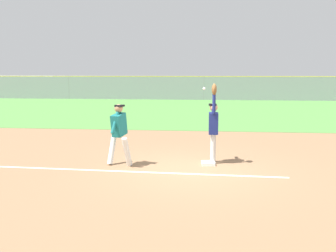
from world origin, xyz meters
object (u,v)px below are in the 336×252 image
(fielder, at_px, (213,124))
(baseball, at_px, (204,89))
(parked_car_green, at_px, (273,91))
(first_base, at_px, (208,163))
(parked_car_white, at_px, (156,90))
(runner, at_px, (119,130))
(parked_car_blue, at_px, (214,91))
(parked_car_silver, at_px, (99,90))

(fielder, distance_m, baseball, 1.05)
(baseball, bearing_deg, parked_car_green, 76.77)
(first_base, bearing_deg, fielder, 60.21)
(fielder, bearing_deg, parked_car_white, -79.65)
(fielder, bearing_deg, parked_car_green, -103.23)
(fielder, relative_size, parked_car_green, 0.51)
(runner, bearing_deg, baseball, 33.47)
(fielder, relative_size, parked_car_blue, 0.50)
(parked_car_green, bearing_deg, runner, -103.60)
(fielder, relative_size, parked_car_silver, 0.51)
(parked_car_silver, distance_m, parked_car_white, 6.05)
(parked_car_green, bearing_deg, baseball, -99.64)
(parked_car_blue, bearing_deg, parked_car_silver, 170.97)
(runner, bearing_deg, fielder, 28.25)
(first_base, height_order, parked_car_green, parked_car_green)
(first_base, distance_m, fielder, 1.11)
(parked_car_silver, bearing_deg, parked_car_green, 1.86)
(first_base, distance_m, parked_car_silver, 30.83)
(fielder, xyz_separation_m, parked_car_silver, (-11.55, 28.40, -0.45))
(runner, relative_size, baseball, 23.24)
(first_base, height_order, runner, runner)
(baseball, relative_size, parked_car_silver, 0.02)
(parked_car_silver, distance_m, parked_car_green, 17.89)
(runner, height_order, baseball, baseball)
(runner, distance_m, baseball, 2.68)
(runner, height_order, parked_car_silver, runner)
(runner, distance_m, parked_car_blue, 28.52)
(baseball, height_order, parked_car_silver, baseball)
(fielder, xyz_separation_m, runner, (-2.60, -0.57, -0.12))
(parked_car_white, distance_m, parked_car_green, 11.84)
(baseball, bearing_deg, fielder, -30.54)
(first_base, height_order, fielder, fielder)
(fielder, bearing_deg, baseball, -31.15)
(baseball, xyz_separation_m, parked_car_white, (-5.22, 28.24, -1.45))
(parked_car_white, distance_m, parked_car_blue, 5.99)
(first_base, bearing_deg, parked_car_green, 77.23)
(fielder, bearing_deg, parked_car_blue, -91.56)
(first_base, bearing_deg, parked_car_silver, 111.75)
(parked_car_silver, bearing_deg, parked_car_white, 2.12)
(fielder, height_order, baseball, fielder)
(runner, xyz_separation_m, parked_car_green, (8.94, 28.89, -0.32))
(baseball, distance_m, parked_car_silver, 30.44)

